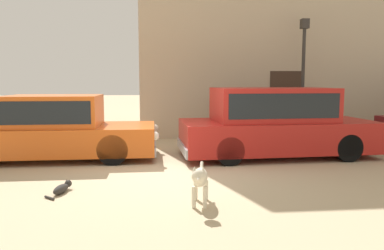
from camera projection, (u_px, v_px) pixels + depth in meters
name	position (u px, v px, depth m)	size (l,w,h in m)	color
ground_plane	(169.00, 171.00, 7.46)	(80.00, 80.00, 0.00)	tan
parked_sedan_nearest	(56.00, 128.00, 8.54)	(4.61, 1.74, 1.47)	#D15619
parked_sedan_second	(275.00, 121.00, 8.85)	(4.74, 2.04, 1.63)	#AD1E19
apartment_block	(307.00, 23.00, 15.05)	(13.23, 6.82, 8.24)	tan
stray_dog_spotted	(200.00, 178.00, 5.35)	(0.32, 0.98, 0.65)	beige
stray_cat	(62.00, 188.00, 6.01)	(0.32, 0.67, 0.16)	#2D2B28
street_lamp	(303.00, 63.00, 11.09)	(0.22, 0.22, 3.60)	#2D2B28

